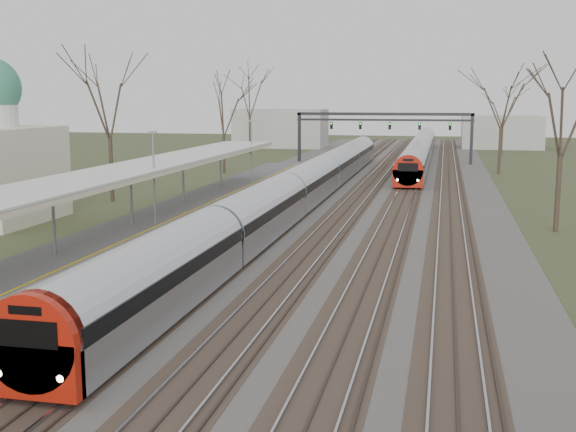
# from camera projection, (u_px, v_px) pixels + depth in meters

# --- Properties ---
(track_bed) EXTENTS (24.00, 160.00, 0.22)m
(track_bed) POSITION_uv_depth(u_px,v_px,m) (351.00, 196.00, 57.74)
(track_bed) COLOR #474442
(track_bed) RESTS_ON ground
(platform) EXTENTS (3.50, 69.00, 1.00)m
(platform) POSITION_uv_depth(u_px,v_px,m) (157.00, 223.00, 42.74)
(platform) COLOR #9E9B93
(platform) RESTS_ON ground
(canopy) EXTENTS (4.10, 50.00, 3.11)m
(canopy) POSITION_uv_depth(u_px,v_px,m) (122.00, 173.00, 37.83)
(canopy) COLOR slate
(canopy) RESTS_ON platform
(signal_gantry) EXTENTS (21.00, 0.59, 6.08)m
(signal_gantry) POSITION_uv_depth(u_px,v_px,m) (384.00, 122.00, 85.86)
(signal_gantry) COLOR black
(signal_gantry) RESTS_ON ground
(tree_west_far) EXTENTS (5.50, 5.50, 11.33)m
(tree_west_far) POSITION_uv_depth(u_px,v_px,m) (108.00, 95.00, 53.31)
(tree_west_far) COLOR #2D231C
(tree_west_far) RESTS_ON ground
(tree_east_far) EXTENTS (5.00, 5.00, 10.30)m
(tree_east_far) POSITION_uv_depth(u_px,v_px,m) (563.00, 107.00, 41.15)
(tree_east_far) COLOR #2D231C
(tree_east_far) RESTS_ON ground
(train_near) EXTENTS (2.62, 75.21, 3.05)m
(train_near) POSITION_uv_depth(u_px,v_px,m) (307.00, 183.00, 54.00)
(train_near) COLOR #ACAFB7
(train_near) RESTS_ON ground
(train_far) EXTENTS (2.62, 60.21, 3.05)m
(train_far) POSITION_uv_depth(u_px,v_px,m) (420.00, 149.00, 89.56)
(train_far) COLOR #ACAFB7
(train_far) RESTS_ON ground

